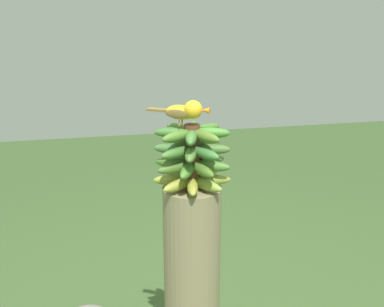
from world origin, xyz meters
TOP-DOWN VIEW (x-y plane):
  - banana_tree at (0.00, 0.00)m, footprint 0.21×0.21m
  - banana_bunch at (0.00, 0.00)m, footprint 0.28×0.28m
  - perched_bird at (-0.02, -0.00)m, footprint 0.21×0.13m

SIDE VIEW (x-z plane):
  - banana_tree at x=0.00m, z-range 0.00..0.94m
  - banana_bunch at x=0.00m, z-range 0.94..1.17m
  - perched_bird at x=-0.02m, z-range 1.18..1.27m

